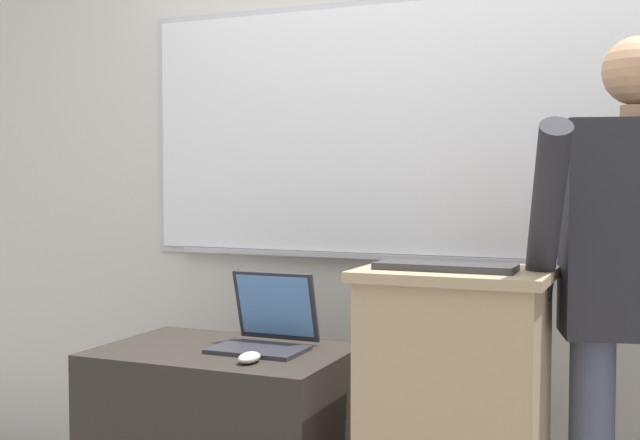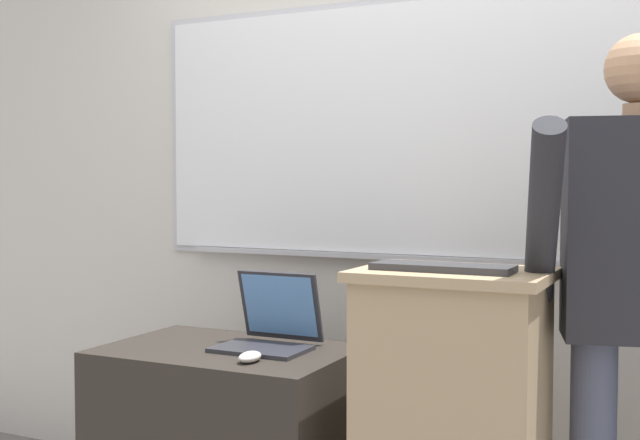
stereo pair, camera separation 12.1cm
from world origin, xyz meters
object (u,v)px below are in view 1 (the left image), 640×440
at_px(person_presenter, 633,288).
at_px(computer_mouse_by_laptop, 249,358).
at_px(laptop, 268,325).
at_px(wireless_keyboard, 445,267).

xyz_separation_m(person_presenter, computer_mouse_by_laptop, (-1.11, -0.26, -0.24)).
bearing_deg(person_presenter, computer_mouse_by_laptop, 179.15).
relative_size(person_presenter, laptop, 5.49).
bearing_deg(laptop, person_presenter, 1.28).
distance_m(person_presenter, laptop, 1.17).
distance_m(person_presenter, wireless_keyboard, 0.55).
bearing_deg(wireless_keyboard, laptop, 163.66).
bearing_deg(computer_mouse_by_laptop, wireless_keyboard, 3.52).
bearing_deg(person_presenter, laptop, 167.32).
xyz_separation_m(wireless_keyboard, computer_mouse_by_laptop, (-0.61, -0.04, -0.31)).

